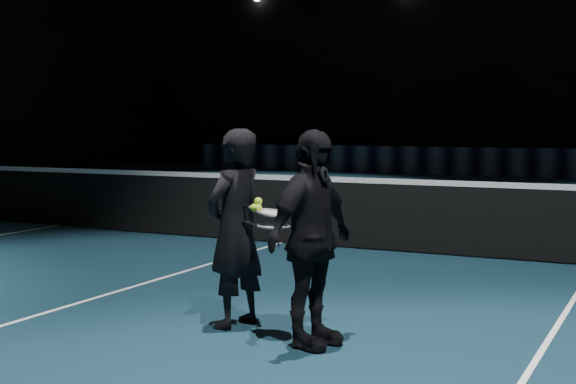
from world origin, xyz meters
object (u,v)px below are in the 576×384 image
(racket_lower, at_px, (274,226))
(tennis_balls, at_px, (257,206))
(player_b, at_px, (311,239))
(player_a, at_px, (235,228))
(racket_upper, at_px, (273,213))

(racket_lower, relative_size, tennis_balls, 5.67)
(player_b, relative_size, tennis_balls, 13.55)
(player_a, bearing_deg, tennis_balls, 83.90)
(tennis_balls, bearing_deg, racket_lower, -19.92)
(racket_upper, xyz_separation_m, tennis_balls, (-0.15, 0.01, 0.05))
(racket_lower, height_order, racket_upper, racket_upper)
(racket_lower, xyz_separation_m, racket_upper, (-0.03, 0.05, 0.10))
(player_a, relative_size, racket_lower, 2.39)
(racket_upper, distance_m, tennis_balls, 0.16)
(racket_lower, distance_m, racket_upper, 0.12)
(player_a, height_order, racket_lower, player_a)
(racket_lower, bearing_deg, racket_upper, 141.34)
(player_a, height_order, tennis_balls, player_a)
(player_b, relative_size, racket_upper, 2.39)
(racket_lower, bearing_deg, tennis_balls, 178.53)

